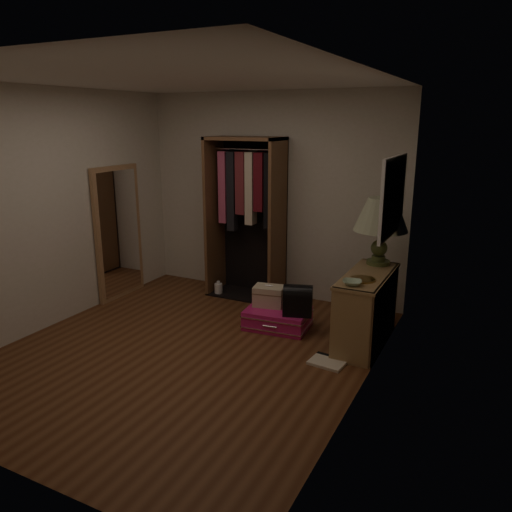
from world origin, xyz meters
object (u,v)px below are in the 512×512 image
open_wardrobe (248,205)px  floor_mirror (119,233)px  table_lamp (381,216)px  train_case (269,296)px  pink_suitcase (278,318)px  console_bookshelf (367,306)px  black_bag (298,299)px  white_jug (218,289)px

open_wardrobe → floor_mirror: (-1.47, -0.77, -0.36)m
floor_mirror → table_lamp: size_ratio=2.37×
open_wardrobe → train_case: bearing=-48.9°
pink_suitcase → train_case: bearing=150.9°
open_wardrobe → pink_suitcase: open_wardrobe is taller
console_bookshelf → table_lamp: bearing=89.4°
pink_suitcase → table_lamp: (0.98, 0.45, 1.17)m
train_case → table_lamp: bearing=8.5°
black_bag → open_wardrobe: bearing=123.1°
console_bookshelf → black_bag: (-0.72, -0.12, -0.00)m
floor_mirror → black_bag: size_ratio=4.76×
table_lamp → black_bag: bearing=-145.7°
console_bookshelf → white_jug: console_bookshelf is taller
open_wardrobe → pink_suitcase: size_ratio=2.74×
black_bag → table_lamp: bearing=16.6°
floor_mirror → white_jug: 1.48m
open_wardrobe → table_lamp: open_wardrobe is taller
pink_suitcase → table_lamp: 1.59m
white_jug → floor_mirror: bearing=-151.7°
open_wardrobe → white_jug: size_ratio=11.08×
open_wardrobe → table_lamp: bearing=-11.6°
train_case → black_bag: size_ratio=1.06×
black_bag → white_jug: 1.59m
black_bag → floor_mirror: bearing=160.5°
console_bookshelf → black_bag: console_bookshelf is taller
open_wardrobe → black_bag: open_wardrobe is taller
pink_suitcase → white_jug: pink_suitcase is taller
floor_mirror → console_bookshelf: bearing=0.6°
pink_suitcase → black_bag: size_ratio=2.10×
console_bookshelf → black_bag: bearing=-170.8°
open_wardrobe → train_case: (0.65, -0.75, -0.87)m
white_jug → table_lamp: bearing=-5.1°
console_bookshelf → table_lamp: table_lamp is taller
console_bookshelf → open_wardrobe: bearing=157.3°
pink_suitcase → white_jug: size_ratio=4.05×
train_case → floor_mirror: bearing=169.8°
console_bookshelf → open_wardrobe: (-1.76, 0.74, 0.81)m
open_wardrobe → pink_suitcase: 1.58m
open_wardrobe → pink_suitcase: bearing=-45.7°
open_wardrobe → white_jug: open_wardrobe is taller
pink_suitcase → black_bag: (0.26, -0.04, 0.28)m
table_lamp → open_wardrobe: bearing=168.4°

